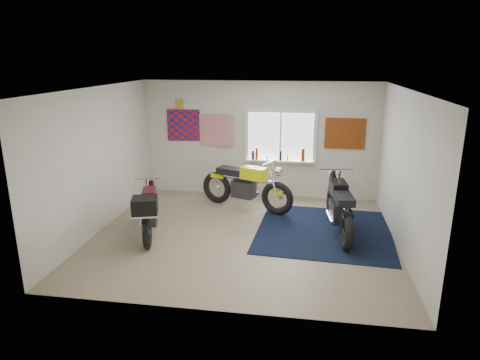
% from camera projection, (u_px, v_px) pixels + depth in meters
% --- Properties ---
extents(ground, '(5.50, 5.50, 0.00)m').
position_uv_depth(ground, '(243.00, 235.00, 8.00)').
color(ground, '#9E896B').
rests_on(ground, ground).
extents(room_shell, '(5.50, 5.50, 5.50)m').
position_uv_depth(room_shell, '(244.00, 150.00, 7.54)').
color(room_shell, white).
rests_on(room_shell, ground).
extents(navy_rug, '(2.66, 2.75, 0.01)m').
position_uv_depth(navy_rug, '(324.00, 231.00, 8.19)').
color(navy_rug, black).
rests_on(navy_rug, ground).
extents(window_assembly, '(1.66, 0.17, 1.26)m').
position_uv_depth(window_assembly, '(280.00, 140.00, 9.88)').
color(window_assembly, white).
rests_on(window_assembly, room_shell).
extents(oil_bottles, '(1.24, 0.09, 0.30)m').
position_uv_depth(oil_bottles, '(278.00, 155.00, 9.92)').
color(oil_bottles, '#8F3C14').
rests_on(oil_bottles, window_assembly).
extents(flag_display, '(1.60, 0.10, 1.17)m').
position_uv_depth(flag_display, '(179.00, 104.00, 10.03)').
color(flag_display, red).
rests_on(flag_display, room_shell).
extents(triumph_poster, '(0.90, 0.03, 0.70)m').
position_uv_depth(triumph_poster, '(345.00, 134.00, 9.63)').
color(triumph_poster, '#A54C14').
rests_on(triumph_poster, room_shell).
extents(yellow_triumph, '(2.14, 1.00, 1.13)m').
position_uv_depth(yellow_triumph, '(246.00, 186.00, 9.31)').
color(yellow_triumph, black).
rests_on(yellow_triumph, ground).
extents(black_chrome_bike, '(0.67, 2.19, 1.12)m').
position_uv_depth(black_chrome_bike, '(339.00, 208.00, 8.00)').
color(black_chrome_bike, black).
rests_on(black_chrome_bike, navy_rug).
extents(maroon_tourer, '(0.87, 1.89, 0.97)m').
position_uv_depth(maroon_tourer, '(149.00, 211.00, 7.81)').
color(maroon_tourer, black).
rests_on(maroon_tourer, ground).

